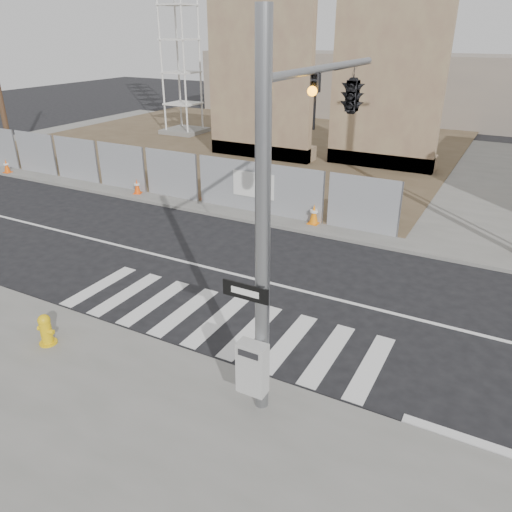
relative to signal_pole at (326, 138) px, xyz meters
The scene contains 11 objects.
ground 5.77m from the signal_pole, 140.66° to the left, with size 100.00×100.00×0.00m, color black.
sidewalk_far 16.91m from the signal_pole, 98.84° to the left, with size 50.00×20.00×0.12m, color slate.
signal_pole is the anchor object (origin of this frame).
chain_link_fence 14.80m from the signal_pole, 150.58° to the left, with size 24.60×0.04×2.00m, color gray.
concrete_wall_left 17.92m from the signal_pole, 122.11° to the left, with size 6.00×1.30×8.00m.
concrete_wall_right 16.46m from the signal_pole, 100.52° to the left, with size 5.50×1.30×8.00m.
fire_hydrant 7.58m from the signal_pole, 148.25° to the right, with size 0.52×0.52×0.76m.
traffic_cone_a 20.73m from the signal_pole, 162.00° to the left, with size 0.36×0.36×0.68m.
traffic_cone_b 13.72m from the signal_pole, 149.12° to the left, with size 0.44×0.44×0.65m.
traffic_cone_c 11.67m from the signal_pole, 137.73° to the left, with size 0.48×0.48×0.73m.
traffic_cone_d 8.61m from the signal_pole, 112.62° to the left, with size 0.40×0.40×0.76m.
Camera 1 is at (6.03, -11.58, 6.80)m, focal length 35.00 mm.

